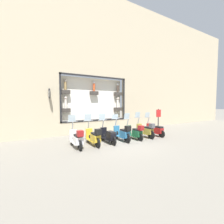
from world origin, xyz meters
TOP-DOWN VIEW (x-y plane):
  - ground_plane at (0.00, 0.00)m, footprint 120.00×120.00m
  - building_facade at (3.60, 0.00)m, footprint 1.25×36.00m
  - scooter_red_0 at (0.16, -3.10)m, footprint 1.80×0.61m
  - scooter_olive_1 at (0.11, -2.16)m, footprint 1.81×0.61m
  - scooter_green_2 at (0.09, -1.23)m, footprint 1.79×0.60m
  - scooter_teal_3 at (0.11, -0.29)m, footprint 1.81×0.60m
  - scooter_black_4 at (0.16, 0.64)m, footprint 1.80×0.60m
  - scooter_yellow_5 at (0.10, 1.58)m, footprint 1.80×0.60m
  - scooter_white_6 at (0.11, 2.51)m, footprint 1.81×0.61m
  - shop_sign_post at (0.59, -3.83)m, footprint 0.36×0.45m

SIDE VIEW (x-z plane):
  - ground_plane at x=0.00m, z-range 0.00..0.00m
  - scooter_red_0 at x=0.16m, z-range -0.38..1.23m
  - scooter_black_4 at x=0.16m, z-range -0.40..1.25m
  - scooter_green_2 at x=0.09m, z-range -0.35..1.27m
  - scooter_yellow_5 at x=0.10m, z-range -0.35..1.31m
  - scooter_white_6 at x=0.11m, z-range -0.34..1.31m
  - scooter_teal_3 at x=0.11m, z-range -0.30..1.27m
  - scooter_olive_1 at x=0.11m, z-range -0.34..1.32m
  - shop_sign_post at x=0.59m, z-range 0.08..1.95m
  - building_facade at x=3.60m, z-range 0.12..11.02m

